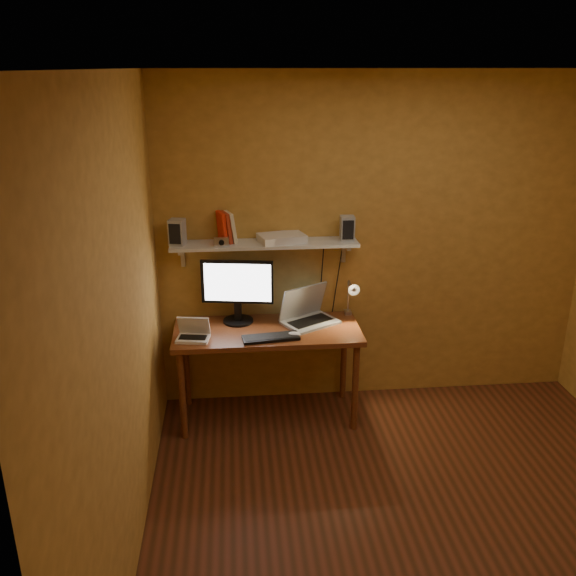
{
  "coord_description": "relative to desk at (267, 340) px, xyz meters",
  "views": [
    {
      "loc": [
        -1.11,
        -2.92,
        2.61
      ],
      "look_at": [
        -0.73,
        1.18,
        1.11
      ],
      "focal_mm": 38.0,
      "sensor_mm": 36.0,
      "label": 1
    }
  ],
  "objects": [
    {
      "name": "mouse",
      "position": [
        0.19,
        -0.15,
        0.1
      ],
      "size": [
        0.11,
        0.08,
        0.03
      ],
      "primitive_type": "ellipsoid",
      "rotation": [
        0.0,
        0.0,
        -0.24
      ],
      "color": "silver",
      "rests_on": "desk"
    },
    {
      "name": "wall_shelf",
      "position": [
        0.0,
        0.19,
        0.69
      ],
      "size": [
        1.4,
        0.25,
        0.21
      ],
      "color": "silver",
      "rests_on": "room"
    },
    {
      "name": "shelf_camera",
      "position": [
        -0.32,
        0.12,
        0.74
      ],
      "size": [
        0.11,
        0.05,
        0.06
      ],
      "color": "silver",
      "rests_on": "wall_shelf"
    },
    {
      "name": "keyboard",
      "position": [
        0.02,
        -0.18,
        0.1
      ],
      "size": [
        0.43,
        0.19,
        0.02
      ],
      "primitive_type": "cube",
      "rotation": [
        0.0,
        0.0,
        0.12
      ],
      "color": "black",
      "rests_on": "desk"
    },
    {
      "name": "desk",
      "position": [
        0.0,
        0.0,
        0.0
      ],
      "size": [
        1.4,
        0.6,
        0.75
      ],
      "color": "brown",
      "rests_on": "ground"
    },
    {
      "name": "monitor",
      "position": [
        -0.21,
        0.16,
        0.36
      ],
      "size": [
        0.55,
        0.27,
        0.5
      ],
      "rotation": [
        0.0,
        0.0,
        -0.16
      ],
      "color": "black",
      "rests_on": "desk"
    },
    {
      "name": "router",
      "position": [
        0.13,
        0.2,
        0.74
      ],
      "size": [
        0.38,
        0.3,
        0.06
      ],
      "primitive_type": "cube",
      "rotation": [
        0.0,
        0.0,
        0.25
      ],
      "color": "silver",
      "rests_on": "wall_shelf"
    },
    {
      "name": "laptop",
      "position": [
        0.32,
        0.12,
        0.16
      ],
      "size": [
        0.49,
        0.44,
        0.29
      ],
      "rotation": [
        0.0,
        0.0,
        0.52
      ],
      "color": "#96999E",
      "rests_on": "desk"
    },
    {
      "name": "books",
      "position": [
        -0.28,
        0.22,
        0.82
      ],
      "size": [
        0.16,
        0.17,
        0.23
      ],
      "color": "red",
      "rests_on": "wall_shelf"
    },
    {
      "name": "desk_lamp",
      "position": [
        0.66,
        0.13,
        0.29
      ],
      "size": [
        0.09,
        0.23,
        0.38
      ],
      "color": "silver",
      "rests_on": "desk"
    },
    {
      "name": "speaker_right",
      "position": [
        0.62,
        0.19,
        0.8
      ],
      "size": [
        0.11,
        0.11,
        0.18
      ],
      "primitive_type": "cube",
      "rotation": [
        0.0,
        0.0,
        -0.04
      ],
      "color": "#96999E",
      "rests_on": "wall_shelf"
    },
    {
      "name": "netbook",
      "position": [
        -0.54,
        -0.12,
        0.13
      ],
      "size": [
        0.25,
        0.2,
        0.17
      ],
      "rotation": [
        0.0,
        0.0,
        -0.17
      ],
      "color": "silver",
      "rests_on": "desk"
    },
    {
      "name": "room",
      "position": [
        0.88,
        -1.28,
        0.64
      ],
      "size": [
        3.44,
        3.24,
        2.64
      ],
      "color": "#612B19",
      "rests_on": "ground"
    },
    {
      "name": "speaker_left",
      "position": [
        -0.64,
        0.18,
        0.81
      ],
      "size": [
        0.13,
        0.13,
        0.19
      ],
      "primitive_type": "cube",
      "rotation": [
        0.0,
        0.0,
        -0.25
      ],
      "color": "#96999E",
      "rests_on": "wall_shelf"
    }
  ]
}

